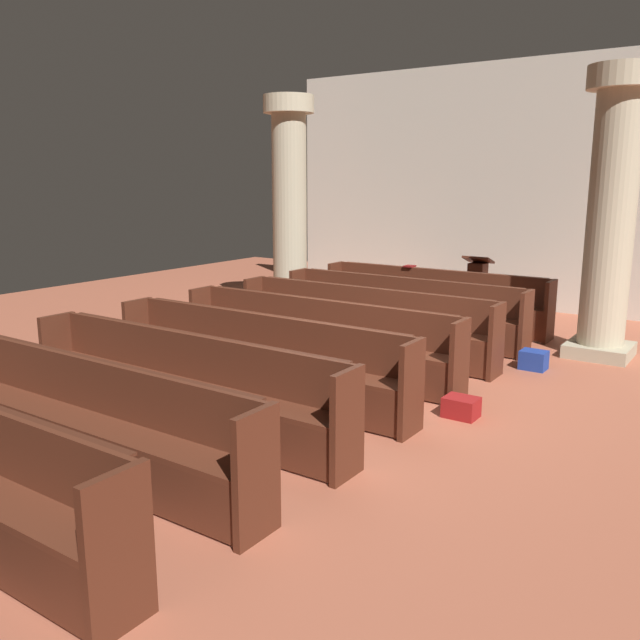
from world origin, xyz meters
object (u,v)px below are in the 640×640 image
at_px(pew_row_1, 401,307).
at_px(kneeler_box_red, 461,407).
at_px(pew_row_2, 362,320).
at_px(pillar_aisle_side, 612,211).
at_px(pew_row_3, 315,335).
at_px(pew_row_4, 257,355).
at_px(pillar_far_side, 289,203).
at_px(pew_row_6, 80,414).
at_px(hymn_book, 410,266).
at_px(pew_row_5, 181,380).
at_px(pew_row_0, 433,296).
at_px(lectern, 477,291).
at_px(kneeler_box_blue, 534,360).

relative_size(pew_row_1, kneeler_box_red, 11.44).
bearing_deg(kneeler_box_red, pew_row_2, 143.78).
bearing_deg(pillar_aisle_side, pew_row_3, -133.15).
xyz_separation_m(pew_row_1, pew_row_4, (0.00, -3.40, 0.00)).
height_order(pillar_aisle_side, kneeler_box_red, pillar_aisle_side).
bearing_deg(pillar_far_side, kneeler_box_red, -35.75).
xyz_separation_m(pillar_far_side, kneeler_box_red, (4.80, -3.45, -1.88)).
relative_size(pew_row_6, kneeler_box_red, 11.44).
distance_m(pew_row_6, hymn_book, 7.02).
bearing_deg(pew_row_5, pew_row_4, 90.00).
bearing_deg(pew_row_0, pew_row_1, -90.00).
bearing_deg(pew_row_6, pew_row_1, 90.00).
bearing_deg(pew_row_1, pew_row_3, -90.00).
bearing_deg(kneeler_box_red, pillar_far_side, 144.25).
height_order(pew_row_3, pillar_aisle_side, pillar_aisle_side).
bearing_deg(hymn_book, pew_row_5, -84.72).
xyz_separation_m(pillar_aisle_side, lectern, (-2.43, 1.63, -1.53)).
relative_size(pew_row_0, pew_row_1, 1.00).
height_order(pew_row_2, lectern, lectern).
distance_m(pillar_far_side, hymn_book, 2.45).
height_order(pew_row_6, kneeler_box_red, pew_row_6).
xyz_separation_m(pew_row_3, kneeler_box_red, (2.11, -0.41, -0.39)).
xyz_separation_m(pew_row_6, hymn_book, (-0.54, 6.99, 0.44)).
bearing_deg(pillar_aisle_side, kneeler_box_red, -100.62).
height_order(pillar_aisle_side, lectern, pillar_aisle_side).
height_order(pew_row_0, pillar_far_side, pillar_far_side).
distance_m(pew_row_4, pew_row_5, 1.13).
xyz_separation_m(pew_row_2, pillar_aisle_side, (2.74, 1.79, 1.48)).
height_order(pew_row_2, hymn_book, hymn_book).
bearing_deg(pew_row_0, lectern, 74.87).
xyz_separation_m(pew_row_4, lectern, (0.31, 5.68, -0.05)).
bearing_deg(pillar_far_side, pew_row_3, -48.54).
height_order(pew_row_3, kneeler_box_blue, pew_row_3).
distance_m(kneeler_box_blue, kneeler_box_red, 2.17).
bearing_deg(kneeler_box_blue, lectern, 124.01).
bearing_deg(pew_row_0, pew_row_6, -90.00).
height_order(pew_row_1, pew_row_5, same).
distance_m(pew_row_5, hymn_book, 5.89).
height_order(pew_row_3, hymn_book, hymn_book).
bearing_deg(pew_row_4, kneeler_box_blue, 52.90).
relative_size(pew_row_5, pew_row_6, 1.00).
distance_m(pew_row_2, lectern, 3.42).
xyz_separation_m(pew_row_6, kneeler_box_blue, (2.19, 5.16, -0.38)).
height_order(pew_row_6, pillar_far_side, pillar_far_side).
height_order(pew_row_4, pillar_aisle_side, pillar_aisle_side).
relative_size(lectern, hymn_book, 5.47).
height_order(pew_row_1, hymn_book, hymn_book).
distance_m(pillar_far_side, lectern, 3.68).
height_order(pew_row_3, lectern, lectern).
relative_size(pillar_aisle_side, lectern, 3.52).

